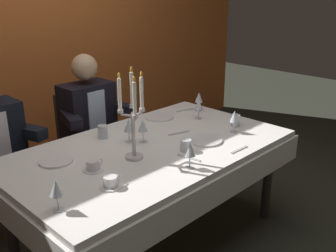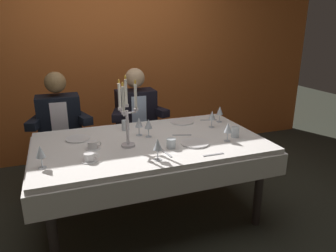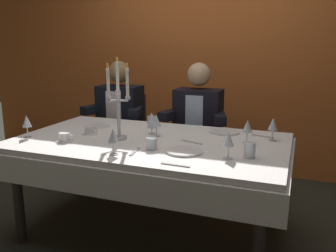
% 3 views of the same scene
% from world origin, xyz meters
% --- Properties ---
extents(ground_plane, '(12.00, 12.00, 0.00)m').
position_xyz_m(ground_plane, '(0.00, 0.00, 0.00)').
color(ground_plane, '#2F3127').
extents(back_wall, '(6.00, 0.12, 2.70)m').
position_xyz_m(back_wall, '(0.00, 1.66, 1.35)').
color(back_wall, orange).
rests_on(back_wall, ground_plane).
extents(dining_table, '(1.94, 1.14, 0.74)m').
position_xyz_m(dining_table, '(0.00, 0.00, 0.62)').
color(dining_table, white).
rests_on(dining_table, ground_plane).
extents(candelabra, '(0.15, 0.17, 0.58)m').
position_xyz_m(candelabra, '(-0.20, -0.07, 1.00)').
color(candelabra, silver).
rests_on(candelabra, dining_table).
extents(dinner_plate_0, '(0.24, 0.24, 0.01)m').
position_xyz_m(dinner_plate_0, '(0.32, -0.20, 0.75)').
color(dinner_plate_0, white).
rests_on(dinner_plate_0, dining_table).
extents(dinner_plate_1, '(0.24, 0.24, 0.01)m').
position_xyz_m(dinner_plate_1, '(0.45, 0.38, 0.75)').
color(dinner_plate_1, white).
rests_on(dinner_plate_1, dining_table).
extents(dinner_plate_2, '(0.21, 0.21, 0.01)m').
position_xyz_m(dinner_plate_2, '(-0.57, 0.23, 0.75)').
color(dinner_plate_2, white).
rests_on(dinner_plate_2, dining_table).
extents(wine_glass_0, '(0.07, 0.07, 0.16)m').
position_xyz_m(wine_glass_0, '(-0.05, 0.16, 0.85)').
color(wine_glass_0, silver).
rests_on(wine_glass_0, dining_table).
extents(wine_glass_1, '(0.07, 0.07, 0.16)m').
position_xyz_m(wine_glass_1, '(0.66, 0.14, 0.86)').
color(wine_glass_1, silver).
rests_on(wine_glass_1, dining_table).
extents(wine_glass_2, '(0.07, 0.07, 0.16)m').
position_xyz_m(wine_glass_2, '(-0.85, -0.26, 0.85)').
color(wine_glass_2, silver).
rests_on(wine_glass_2, dining_table).
extents(wine_glass_3, '(0.07, 0.07, 0.16)m').
position_xyz_m(wine_glass_3, '(0.61, -0.24, 0.85)').
color(wine_glass_3, silver).
rests_on(wine_glass_3, dining_table).
extents(wine_glass_4, '(0.07, 0.07, 0.16)m').
position_xyz_m(wine_glass_4, '(-0.06, -0.41, 0.85)').
color(wine_glass_4, silver).
rests_on(wine_glass_4, dining_table).
extents(wine_glass_5, '(0.07, 0.07, 0.16)m').
position_xyz_m(wine_glass_5, '(0.82, 0.27, 0.85)').
color(wine_glass_5, silver).
rests_on(wine_glass_5, dining_table).
extents(wine_glass_6, '(0.07, 0.07, 0.16)m').
position_xyz_m(wine_glass_6, '(0.01, 0.09, 0.85)').
color(wine_glass_6, silver).
rests_on(wine_glass_6, dining_table).
extents(water_tumbler_0, '(0.07, 0.07, 0.09)m').
position_xyz_m(water_tumbler_0, '(0.72, -0.17, 0.79)').
color(water_tumbler_0, silver).
rests_on(water_tumbler_0, dining_table).
extents(water_tumbler_1, '(0.07, 0.07, 0.09)m').
position_xyz_m(water_tumbler_1, '(-0.13, 0.35, 0.79)').
color(water_tumbler_1, silver).
rests_on(water_tumbler_1, dining_table).
extents(water_tumbler_2, '(0.07, 0.07, 0.08)m').
position_xyz_m(water_tumbler_2, '(0.11, -0.22, 0.78)').
color(water_tumbler_2, silver).
rests_on(water_tumbler_2, dining_table).
extents(coffee_cup_0, '(0.13, 0.12, 0.06)m').
position_xyz_m(coffee_cup_0, '(-0.48, -0.02, 0.77)').
color(coffee_cup_0, white).
rests_on(coffee_cup_0, dining_table).
extents(coffee_cup_1, '(0.13, 0.12, 0.06)m').
position_xyz_m(coffee_cup_1, '(-0.53, -0.26, 0.77)').
color(coffee_cup_1, white).
rests_on(coffee_cup_1, dining_table).
extents(spoon_0, '(0.04, 0.17, 0.01)m').
position_xyz_m(spoon_0, '(0.03, -0.31, 0.74)').
color(spoon_0, '#B7B7BC').
rests_on(spoon_0, dining_table).
extents(fork_1, '(0.17, 0.02, 0.01)m').
position_xyz_m(fork_1, '(0.36, -0.46, 0.74)').
color(fork_1, '#B7B7BC').
rests_on(fork_1, dining_table).
extents(fork_2, '(0.17, 0.07, 0.01)m').
position_xyz_m(fork_2, '(0.30, 0.02, 0.74)').
color(fork_2, '#B7B7BC').
rests_on(fork_2, dining_table).
extents(fork_3, '(0.17, 0.06, 0.01)m').
position_xyz_m(fork_3, '(0.74, 0.36, 0.74)').
color(fork_3, '#B7B7BC').
rests_on(fork_3, dining_table).
extents(seated_diner_0, '(0.63, 0.48, 1.24)m').
position_xyz_m(seated_diner_0, '(-0.71, 0.89, 0.74)').
color(seated_diner_0, '#302826').
rests_on(seated_diner_0, ground_plane).
extents(seated_diner_1, '(0.63, 0.48, 1.24)m').
position_xyz_m(seated_diner_1, '(0.11, 0.89, 0.74)').
color(seated_diner_1, '#302826').
rests_on(seated_diner_1, ground_plane).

